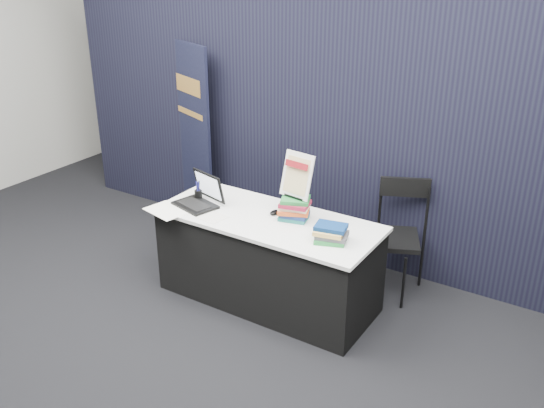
{
  "coord_description": "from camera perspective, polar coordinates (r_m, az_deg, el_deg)",
  "views": [
    {
      "loc": [
        2.35,
        -3.07,
        2.79
      ],
      "look_at": [
        0.04,
        0.55,
        0.88
      ],
      "focal_mm": 40.0,
      "sensor_mm": 36.0,
      "label": 1
    }
  ],
  "objects": [
    {
      "name": "pullup_banner",
      "position": [
        6.33,
        -7.6,
        5.63
      ],
      "size": [
        0.77,
        0.38,
        1.85
      ],
      "rotation": [
        0.0,
        0.0,
        -0.37
      ],
      "color": "black",
      "rests_on": "floor"
    },
    {
      "name": "book_stack_short",
      "position": [
        4.41,
        5.51,
        -2.77
      ],
      "size": [
        0.26,
        0.23,
        0.13
      ],
      "rotation": [
        0.0,
        0.0,
        0.3
      ],
      "color": "#1F7532",
      "rests_on": "display_table"
    },
    {
      "name": "pen_cup",
      "position": [
        5.13,
        -6.94,
        0.86
      ],
      "size": [
        0.08,
        0.08,
        0.08
      ],
      "primitive_type": "cylinder",
      "rotation": [
        0.0,
        0.0,
        0.26
      ],
      "color": "black",
      "rests_on": "display_table"
    },
    {
      "name": "brochure_left",
      "position": [
        4.97,
        -9.9,
        -0.61
      ],
      "size": [
        0.38,
        0.31,
        0.0
      ],
      "primitive_type": "cube",
      "rotation": [
        0.0,
        0.0,
        -0.22
      ],
      "color": "white",
      "rests_on": "display_table"
    },
    {
      "name": "book_stack_tall",
      "position": [
        4.72,
        2.13,
        -0.43
      ],
      "size": [
        0.26,
        0.23,
        0.18
      ],
      "rotation": [
        0.0,
        0.0,
        0.32
      ],
      "color": "#1A635E",
      "rests_on": "display_table"
    },
    {
      "name": "stacking_chair",
      "position": [
        5.14,
        11.41,
        -2.58
      ],
      "size": [
        0.58,
        0.59,
        0.96
      ],
      "rotation": [
        0.0,
        0.0,
        0.43
      ],
      "color": "black",
      "rests_on": "floor"
    },
    {
      "name": "display_table",
      "position": [
        4.95,
        -0.39,
        -5.22
      ],
      "size": [
        1.8,
        0.75,
        0.75
      ],
      "color": "black",
      "rests_on": "floor"
    },
    {
      "name": "floor",
      "position": [
        4.77,
        -4.05,
        -11.88
      ],
      "size": [
        8.0,
        8.0,
        0.0
      ],
      "primitive_type": "plane",
      "color": "black",
      "rests_on": "ground"
    },
    {
      "name": "brochure_mid",
      "position": [
        4.97,
        -7.32,
        -0.44
      ],
      "size": [
        0.31,
        0.26,
        0.0
      ],
      "primitive_type": "cube",
      "rotation": [
        0.0,
        0.0,
        -0.37
      ],
      "color": "white",
      "rests_on": "display_table"
    },
    {
      "name": "brochure_right",
      "position": [
        4.83,
        -5.85,
        -1.14
      ],
      "size": [
        0.28,
        0.22,
        0.0
      ],
      "primitive_type": "cube",
      "rotation": [
        0.0,
        0.0,
        -0.15
      ],
      "color": "silver",
      "rests_on": "display_table"
    },
    {
      "name": "wall_back",
      "position": [
        7.53,
        14.54,
        15.29
      ],
      "size": [
        8.0,
        0.02,
        3.5
      ],
      "primitive_type": "cube",
      "color": "#A7A69E",
      "rests_on": "floor"
    },
    {
      "name": "laptop",
      "position": [
        5.03,
        -6.93,
        0.61
      ],
      "size": [
        0.4,
        0.36,
        0.26
      ],
      "rotation": [
        0.0,
        0.0,
        -0.25
      ],
      "color": "black",
      "rests_on": "display_table"
    },
    {
      "name": "mouse",
      "position": [
        4.83,
        0.26,
        -0.79
      ],
      "size": [
        0.08,
        0.11,
        0.03
      ],
      "primitive_type": "ellipsoid",
      "rotation": [
        0.0,
        0.0,
        -0.18
      ],
      "color": "black",
      "rests_on": "display_table"
    },
    {
      "name": "drape_partition",
      "position": [
        5.47,
        5.62,
        6.95
      ],
      "size": [
        6.0,
        0.08,
        2.4
      ],
      "primitive_type": "cube",
      "color": "black",
      "rests_on": "floor"
    },
    {
      "name": "info_sign",
      "position": [
        4.65,
        2.37,
        2.65
      ],
      "size": [
        0.28,
        0.15,
        0.36
      ],
      "rotation": [
        0.0,
        0.0,
        -0.12
      ],
      "color": "black",
      "rests_on": "book_stack_tall"
    }
  ]
}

